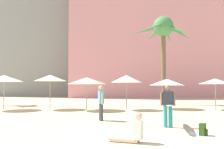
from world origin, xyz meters
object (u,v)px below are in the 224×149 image
(cafe_umbrella_2, at_px, (167,82))
(beach_towel, at_px, (220,135))
(cafe_umbrella_4, at_px, (50,78))
(palm_tree_left, at_px, (163,32))
(backpack, at_px, (203,130))
(person_far_left, at_px, (169,105))
(person_near_right, at_px, (101,101))
(cafe_umbrella_0, at_px, (4,78))
(person_mid_center, at_px, (132,132))
(cafe_umbrella_1, at_px, (87,81))
(cafe_umbrella_5, at_px, (126,79))
(cafe_umbrella_3, at_px, (215,81))

(cafe_umbrella_2, distance_m, beach_towel, 9.55)
(cafe_umbrella_4, bearing_deg, palm_tree_left, 24.65)
(palm_tree_left, xyz_separation_m, cafe_umbrella_2, (-0.83, -4.22, -4.55))
(backpack, relative_size, person_far_left, 0.14)
(person_far_left, relative_size, person_near_right, 1.72)
(palm_tree_left, relative_size, cafe_umbrella_0, 3.10)
(palm_tree_left, distance_m, person_near_right, 12.65)
(cafe_umbrella_2, distance_m, person_mid_center, 11.09)
(palm_tree_left, xyz_separation_m, person_near_right, (-5.55, -9.92, -5.55))
(cafe_umbrella_1, height_order, cafe_umbrella_5, cafe_umbrella_5)
(beach_towel, bearing_deg, backpack, -169.48)
(cafe_umbrella_2, height_order, cafe_umbrella_4, cafe_umbrella_4)
(cafe_umbrella_3, height_order, person_near_right, cafe_umbrella_3)
(cafe_umbrella_4, height_order, cafe_umbrella_5, cafe_umbrella_4)
(person_far_left, bearing_deg, cafe_umbrella_4, 52.17)
(beach_towel, bearing_deg, person_far_left, 132.74)
(cafe_umbrella_4, height_order, person_far_left, cafe_umbrella_4)
(cafe_umbrella_0, distance_m, cafe_umbrella_3, 14.52)
(palm_tree_left, bearing_deg, cafe_umbrella_3, -66.27)
(cafe_umbrella_3, bearing_deg, cafe_umbrella_1, 178.78)
(cafe_umbrella_1, xyz_separation_m, cafe_umbrella_4, (-2.64, 0.77, 0.21))
(cafe_umbrella_4, distance_m, backpack, 11.97)
(palm_tree_left, height_order, person_mid_center, palm_tree_left)
(cafe_umbrella_0, xyz_separation_m, person_mid_center, (7.65, -9.93, -1.86))
(cafe_umbrella_2, height_order, person_near_right, cafe_umbrella_2)
(cafe_umbrella_1, bearing_deg, backpack, -62.95)
(cafe_umbrella_1, distance_m, person_mid_center, 9.89)
(cafe_umbrella_5, bearing_deg, cafe_umbrella_1, -176.01)
(palm_tree_left, bearing_deg, person_mid_center, -107.52)
(palm_tree_left, bearing_deg, person_far_left, -103.19)
(cafe_umbrella_4, xyz_separation_m, person_near_right, (3.63, -5.71, -1.29))
(person_far_left, bearing_deg, cafe_umbrella_1, 40.87)
(cafe_umbrella_3, height_order, backpack, cafe_umbrella_3)
(palm_tree_left, height_order, person_near_right, palm_tree_left)
(cafe_umbrella_0, height_order, cafe_umbrella_1, cafe_umbrella_0)
(cafe_umbrella_3, relative_size, person_far_left, 0.78)
(cafe_umbrella_1, bearing_deg, beach_towel, -59.45)
(person_far_left, bearing_deg, backpack, -141.94)
(cafe_umbrella_0, relative_size, backpack, 6.07)
(cafe_umbrella_3, relative_size, beach_towel, 1.17)
(cafe_umbrella_2, bearing_deg, person_mid_center, -109.99)
(cafe_umbrella_3, bearing_deg, backpack, -117.28)
(person_mid_center, relative_size, person_near_right, 0.62)
(cafe_umbrella_0, bearing_deg, palm_tree_left, 20.59)
(cafe_umbrella_4, xyz_separation_m, person_mid_center, (4.59, -10.32, -1.90))
(cafe_umbrella_4, bearing_deg, cafe_umbrella_5, -6.17)
(cafe_umbrella_4, xyz_separation_m, person_far_left, (6.34, -7.88, -1.29))
(cafe_umbrella_1, relative_size, backpack, 6.32)
(cafe_umbrella_2, distance_m, person_near_right, 7.47)
(beach_towel, bearing_deg, cafe_umbrella_4, 129.49)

